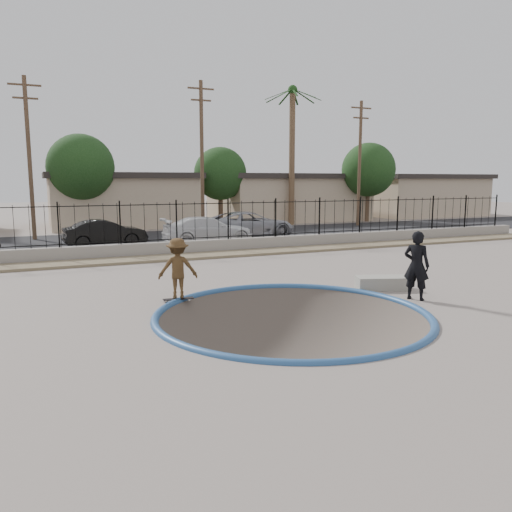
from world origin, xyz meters
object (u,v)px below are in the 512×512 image
Objects in this scene: videographer at (416,266)px; car_d at (249,225)px; skater at (178,272)px; car_c at (208,230)px; skateboard at (179,299)px; concrete_ledge at (382,283)px; car_b at (105,233)px.

videographer reaches higher than car_d.
skater is 12.73m from car_c.
skater reaches higher than skateboard.
car_c is 3.42m from car_d.
skater is 0.78m from skateboard.
car_d is at bearing 83.94° from concrete_ledge.
skateboard is at bearing 160.53° from car_c.
skateboard is at bearing 176.77° from car_b.
skateboard is 0.22× the size of car_b.
concrete_ledge is 0.39× the size of car_b.
videographer is 1.69m from concrete_ledge.
skateboard is (-0.00, 0.00, -0.78)m from skater.
car_b is 8.21m from car_d.
car_b is at bearing 115.63° from concrete_ledge.
car_b reaches higher than skateboard.
videographer is 0.36× the size of car_d.
skateboard is 6.34m from concrete_ledge.
videographer is at bearing -161.63° from car_b.
concrete_ledge is 12.93m from car_c.
car_d is (8.19, 0.56, 0.09)m from car_b.
car_b is (-0.41, 12.84, 0.65)m from skateboard.
skateboard is 0.18× the size of car_c.
car_b is 5.28m from car_c.
skater is 1.93× the size of skateboard.
concrete_ledge is (6.25, -1.03, -0.64)m from skater.
videographer reaches higher than skateboard.
skateboard is 6.81m from videographer.
videographer reaches higher than car_c.
videographer is 16.75m from car_b.
car_c is at bearing 115.18° from car_d.
skater is 0.35× the size of car_c.
concrete_ledge is (0.00, 1.50, -0.79)m from videographer.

